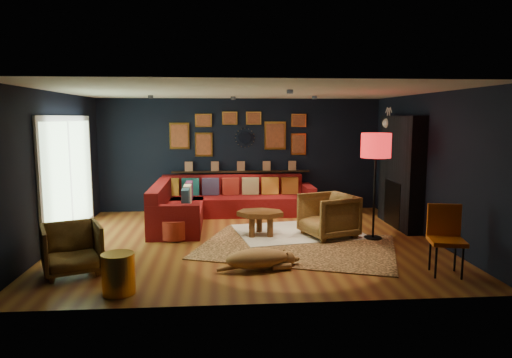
{
  "coord_description": "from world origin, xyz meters",
  "views": [
    {
      "loc": [
        -0.47,
        -7.83,
        2.17
      ],
      "look_at": [
        0.16,
        0.3,
        1.07
      ],
      "focal_mm": 32.0,
      "sensor_mm": 36.0,
      "label": 1
    }
  ],
  "objects": [
    {
      "name": "ledge",
      "position": [
        0.0,
        2.68,
        0.92
      ],
      "size": [
        3.2,
        0.12,
        0.04
      ],
      "primitive_type": "cube",
      "color": "black",
      "rests_on": "room_walls"
    },
    {
      "name": "sectional",
      "position": [
        -0.61,
        1.81,
        0.32
      ],
      "size": [
        3.41,
        2.69,
        0.86
      ],
      "color": "maroon",
      "rests_on": "ground"
    },
    {
      "name": "pouf",
      "position": [
        -1.3,
        0.2,
        0.2
      ],
      "size": [
        0.51,
        0.51,
        0.33
      ],
      "primitive_type": "cylinder",
      "color": "#A0291A",
      "rests_on": "shag_rug"
    },
    {
      "name": "floor_lamp",
      "position": [
        2.24,
        -0.05,
        1.61
      ],
      "size": [
        0.52,
        0.52,
        1.9
      ],
      "color": "black",
      "rests_on": "ground"
    },
    {
      "name": "sunburst_mirror",
      "position": [
        0.1,
        2.72,
        1.7
      ],
      "size": [
        0.47,
        0.16,
        0.47
      ],
      "color": "silver",
      "rests_on": "room_walls"
    },
    {
      "name": "gold_stool",
      "position": [
        -1.75,
        -2.28,
        0.25
      ],
      "size": [
        0.41,
        0.41,
        0.51
      ],
      "primitive_type": "cylinder",
      "color": "gold",
      "rests_on": "ground"
    },
    {
      "name": "fireplace",
      "position": [
        3.09,
        0.9,
        1.02
      ],
      "size": [
        0.31,
        1.6,
        2.2
      ],
      "color": "black",
      "rests_on": "ground"
    },
    {
      "name": "ceiling_spots",
      "position": [
        -0.0,
        0.8,
        2.56
      ],
      "size": [
        3.3,
        2.5,
        0.06
      ],
      "color": "black",
      "rests_on": "room_walls"
    },
    {
      "name": "armchair_right",
      "position": [
        1.47,
        0.14,
        0.44
      ],
      "size": [
        1.04,
        1.07,
        0.88
      ],
      "primitive_type": "imported",
      "rotation": [
        0.0,
        0.0,
        -1.23
      ],
      "color": "#BA843D",
      "rests_on": "ground"
    },
    {
      "name": "orange_chair",
      "position": [
        2.64,
        -1.87,
        0.57
      ],
      "size": [
        0.54,
        0.54,
        0.96
      ],
      "rotation": [
        0.0,
        0.0,
        -0.22
      ],
      "color": "black",
      "rests_on": "ground"
    },
    {
      "name": "sliding_door",
      "position": [
        -3.22,
        0.6,
        1.1
      ],
      "size": [
        0.06,
        2.8,
        2.2
      ],
      "color": "white",
      "rests_on": "ground"
    },
    {
      "name": "leopard_rug",
      "position": [
        0.8,
        -0.45,
        0.01
      ],
      "size": [
        3.75,
        3.19,
        0.02
      ],
      "primitive_type": "cube",
      "rotation": [
        0.0,
        0.0,
        -0.33
      ],
      "color": "tan",
      "rests_on": "ground"
    },
    {
      "name": "floor",
      "position": [
        0.0,
        0.0,
        0.0
      ],
      "size": [
        6.5,
        6.5,
        0.0
      ],
      "primitive_type": "plane",
      "color": "#966024",
      "rests_on": "ground"
    },
    {
      "name": "armchair_left",
      "position": [
        -2.55,
        -1.49,
        0.39
      ],
      "size": [
        0.97,
        0.95,
        0.78
      ],
      "primitive_type": "imported",
      "rotation": [
        0.0,
        0.0,
        0.41
      ],
      "color": "#BA843D",
      "rests_on": "ground"
    },
    {
      "name": "room_walls",
      "position": [
        0.0,
        0.0,
        1.59
      ],
      "size": [
        6.5,
        6.5,
        6.5
      ],
      "color": "black",
      "rests_on": "ground"
    },
    {
      "name": "shag_rug",
      "position": [
        0.98,
        0.51,
        0.02
      ],
      "size": [
        2.51,
        2.02,
        0.03
      ],
      "primitive_type": "cube",
      "rotation": [
        0.0,
        0.0,
        0.18
      ],
      "color": "white",
      "rests_on": "ground"
    },
    {
      "name": "coffee_table",
      "position": [
        0.24,
        0.31,
        0.38
      ],
      "size": [
        0.98,
        0.81,
        0.44
      ],
      "rotation": [
        0.0,
        0.0,
        -0.19
      ],
      "color": "#5A3216",
      "rests_on": "shag_rug"
    },
    {
      "name": "deer_head",
      "position": [
        3.14,
        1.4,
        2.05
      ],
      "size": [
        0.5,
        0.28,
        0.45
      ],
      "color": "white",
      "rests_on": "fireplace"
    },
    {
      "name": "dog",
      "position": [
        0.04,
        -1.52,
        0.22
      ],
      "size": [
        1.33,
        0.8,
        0.4
      ],
      "primitive_type": null,
      "rotation": [
        0.0,
        0.0,
        0.15
      ],
      "color": "#BD7F4E",
      "rests_on": "leopard_rug"
    },
    {
      "name": "gallery_wall",
      "position": [
        -0.01,
        2.72,
        1.81
      ],
      "size": [
        3.15,
        0.04,
        1.02
      ],
      "color": "gold",
      "rests_on": "room_walls"
    }
  ]
}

